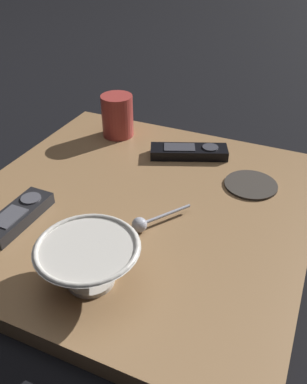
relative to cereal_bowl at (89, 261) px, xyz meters
The scene contains 8 objects.
ground_plane 0.23m from the cereal_bowl, behind, with size 6.00×6.00×0.00m, color black.
table 0.23m from the cereal_bowl, behind, with size 0.67×0.66×0.03m.
cereal_bowl is the anchor object (origin of this frame).
coffee_mug 0.50m from the cereal_bowl, 156.84° to the right, with size 0.08×0.08×0.10m.
teaspoon 0.15m from the cereal_bowl, behind, with size 0.11×0.08×0.03m.
tv_remote_near 0.43m from the cereal_bowl, behind, with size 0.12×0.18×0.03m.
tv_remote_far 0.21m from the cereal_bowl, 110.14° to the right, with size 0.15×0.06×0.03m.
drink_coaster 0.40m from the cereal_bowl, 155.37° to the left, with size 0.11×0.11×0.01m.
Camera 1 is at (0.58, 0.29, 0.50)m, focal length 37.91 mm.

